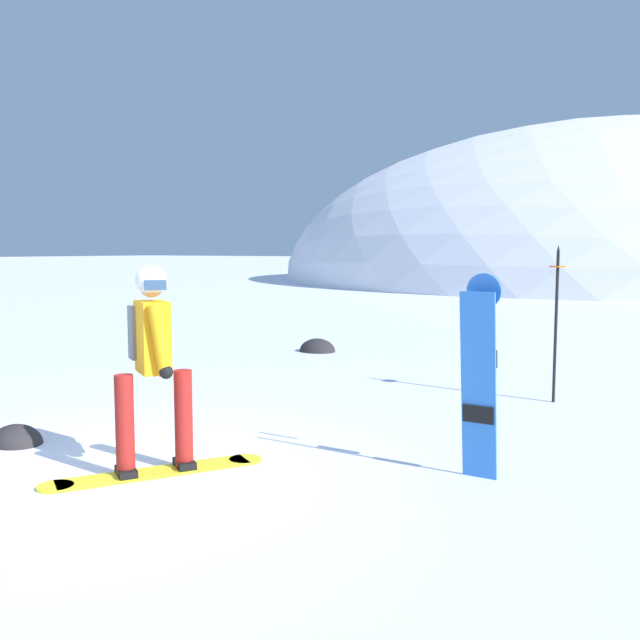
{
  "coord_description": "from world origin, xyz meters",
  "views": [
    {
      "loc": [
        4.5,
        -3.81,
        1.84
      ],
      "look_at": [
        0.17,
        3.27,
        1.0
      ],
      "focal_mm": 39.41,
      "sensor_mm": 36.0,
      "label": 1
    }
  ],
  "objects_px": {
    "spare_snowboard": "(479,376)",
    "snowboarder_main": "(153,363)",
    "piste_marker_near": "(556,313)",
    "rock_mid": "(17,444)",
    "rock_dark": "(317,351)"
  },
  "relations": [
    {
      "from": "rock_dark",
      "to": "rock_mid",
      "type": "height_order",
      "value": "rock_dark"
    },
    {
      "from": "spare_snowboard",
      "to": "piste_marker_near",
      "type": "distance_m",
      "value": 3.26
    },
    {
      "from": "snowboarder_main",
      "to": "piste_marker_near",
      "type": "bearing_deg",
      "value": 64.29
    },
    {
      "from": "snowboarder_main",
      "to": "rock_mid",
      "type": "distance_m",
      "value": 1.98
    },
    {
      "from": "spare_snowboard",
      "to": "rock_mid",
      "type": "height_order",
      "value": "spare_snowboard"
    },
    {
      "from": "rock_dark",
      "to": "piste_marker_near",
      "type": "bearing_deg",
      "value": -24.24
    },
    {
      "from": "piste_marker_near",
      "to": "rock_dark",
      "type": "height_order",
      "value": "piste_marker_near"
    },
    {
      "from": "snowboarder_main",
      "to": "spare_snowboard",
      "type": "height_order",
      "value": "snowboarder_main"
    },
    {
      "from": "spare_snowboard",
      "to": "rock_mid",
      "type": "relative_size",
      "value": 3.14
    },
    {
      "from": "spare_snowboard",
      "to": "piste_marker_near",
      "type": "relative_size",
      "value": 0.87
    },
    {
      "from": "snowboarder_main",
      "to": "piste_marker_near",
      "type": "height_order",
      "value": "piste_marker_near"
    },
    {
      "from": "snowboarder_main",
      "to": "piste_marker_near",
      "type": "relative_size",
      "value": 0.91
    },
    {
      "from": "piste_marker_near",
      "to": "rock_dark",
      "type": "distance_m",
      "value": 5.21
    },
    {
      "from": "spare_snowboard",
      "to": "snowboarder_main",
      "type": "bearing_deg",
      "value": -152.04
    },
    {
      "from": "piste_marker_near",
      "to": "rock_dark",
      "type": "xyz_separation_m",
      "value": [
        -4.64,
        2.09,
        -1.08
      ]
    }
  ]
}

